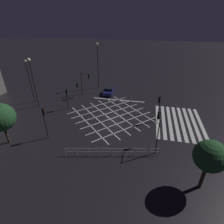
{
  "coord_description": "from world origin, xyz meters",
  "views": [
    {
      "loc": [
        -24.1,
        -5.07,
        14.24
      ],
      "look_at": [
        0.0,
        0.0,
        0.58
      ],
      "focal_mm": 28.0,
      "sensor_mm": 36.0,
      "label": 1
    }
  ],
  "objects_px": {
    "traffic_light_nw_cross": "(44,117)",
    "street_lamp_west": "(31,71)",
    "traffic_light_ne_cross": "(85,79)",
    "traffic_light_sw_main": "(158,124)",
    "street_lamp_far": "(97,56)",
    "street_tree_near": "(0,117)",
    "street_tree_far": "(210,156)",
    "traffic_light_median_north": "(67,95)",
    "street_lamp_east": "(29,76)",
    "waiting_car": "(109,91)",
    "traffic_light_median_south": "(159,104)",
    "traffic_light_ne_main": "(79,85)"
  },
  "relations": [
    {
      "from": "traffic_light_nw_cross",
      "to": "street_lamp_west",
      "type": "xyz_separation_m",
      "value": [
        8.06,
        6.49,
        3.22
      ]
    },
    {
      "from": "traffic_light_nw_cross",
      "to": "traffic_light_ne_cross",
      "type": "relative_size",
      "value": 1.0
    },
    {
      "from": "traffic_light_sw_main",
      "to": "street_lamp_far",
      "type": "relative_size",
      "value": 0.48
    },
    {
      "from": "street_lamp_west",
      "to": "street_tree_near",
      "type": "bearing_deg",
      "value": -168.6
    },
    {
      "from": "street_tree_far",
      "to": "traffic_light_median_north",
      "type": "bearing_deg",
      "value": 56.96
    },
    {
      "from": "street_lamp_east",
      "to": "street_tree_near",
      "type": "relative_size",
      "value": 1.43
    },
    {
      "from": "traffic_light_ne_cross",
      "to": "waiting_car",
      "type": "height_order",
      "value": "traffic_light_ne_cross"
    },
    {
      "from": "traffic_light_median_north",
      "to": "traffic_light_median_south",
      "type": "relative_size",
      "value": 0.89
    },
    {
      "from": "street_tree_near",
      "to": "street_lamp_far",
      "type": "bearing_deg",
      "value": -15.8
    },
    {
      "from": "traffic_light_nw_cross",
      "to": "traffic_light_median_north",
      "type": "xyz_separation_m",
      "value": [
        8.2,
        0.84,
        -0.6
      ]
    },
    {
      "from": "traffic_light_ne_main",
      "to": "traffic_light_median_south",
      "type": "relative_size",
      "value": 0.79
    },
    {
      "from": "traffic_light_nw_cross",
      "to": "street_lamp_east",
      "type": "relative_size",
      "value": 0.58
    },
    {
      "from": "traffic_light_sw_main",
      "to": "street_tree_near",
      "type": "distance_m",
      "value": 18.48
    },
    {
      "from": "traffic_light_median_south",
      "to": "street_tree_near",
      "type": "distance_m",
      "value": 20.68
    },
    {
      "from": "traffic_light_median_north",
      "to": "street_tree_far",
      "type": "height_order",
      "value": "street_tree_far"
    },
    {
      "from": "traffic_light_median_south",
      "to": "street_tree_near",
      "type": "bearing_deg",
      "value": 26.44
    },
    {
      "from": "traffic_light_ne_main",
      "to": "traffic_light_ne_cross",
      "type": "distance_m",
      "value": 1.69
    },
    {
      "from": "street_tree_far",
      "to": "waiting_car",
      "type": "relative_size",
      "value": 1.3
    },
    {
      "from": "traffic_light_nw_cross",
      "to": "waiting_car",
      "type": "bearing_deg",
      "value": 74.73
    },
    {
      "from": "street_lamp_west",
      "to": "waiting_car",
      "type": "height_order",
      "value": "street_lamp_west"
    },
    {
      "from": "traffic_light_ne_main",
      "to": "traffic_light_median_south",
      "type": "height_order",
      "value": "traffic_light_median_south"
    },
    {
      "from": "traffic_light_median_north",
      "to": "street_lamp_east",
      "type": "bearing_deg",
      "value": 169.93
    },
    {
      "from": "traffic_light_sw_main",
      "to": "street_lamp_east",
      "type": "distance_m",
      "value": 23.64
    },
    {
      "from": "traffic_light_ne_cross",
      "to": "street_lamp_far",
      "type": "distance_m",
      "value": 5.86
    },
    {
      "from": "traffic_light_ne_cross",
      "to": "street_lamp_east",
      "type": "xyz_separation_m",
      "value": [
        -5.14,
        8.44,
        1.73
      ]
    },
    {
      "from": "traffic_light_ne_main",
      "to": "traffic_light_median_north",
      "type": "height_order",
      "value": "traffic_light_median_north"
    },
    {
      "from": "traffic_light_sw_main",
      "to": "street_tree_far",
      "type": "xyz_separation_m",
      "value": [
        -5.01,
        -4.08,
        0.5
      ]
    },
    {
      "from": "traffic_light_ne_main",
      "to": "street_lamp_east",
      "type": "xyz_separation_m",
      "value": [
        -4.12,
        7.41,
        2.61
      ]
    },
    {
      "from": "traffic_light_median_north",
      "to": "street_lamp_far",
      "type": "height_order",
      "value": "street_lamp_far"
    },
    {
      "from": "traffic_light_sw_main",
      "to": "traffic_light_nw_cross",
      "type": "bearing_deg",
      "value": 94.43
    },
    {
      "from": "traffic_light_nw_cross",
      "to": "traffic_light_median_south",
      "type": "xyz_separation_m",
      "value": [
        7.3,
        -14.02,
        -0.27
      ]
    },
    {
      "from": "traffic_light_nw_cross",
      "to": "traffic_light_ne_cross",
      "type": "bearing_deg",
      "value": 89.32
    },
    {
      "from": "street_lamp_east",
      "to": "street_lamp_far",
      "type": "height_order",
      "value": "street_lamp_far"
    },
    {
      "from": "traffic_light_sw_main",
      "to": "street_lamp_west",
      "type": "distance_m",
      "value": 21.64
    },
    {
      "from": "traffic_light_sw_main",
      "to": "traffic_light_ne_cross",
      "type": "bearing_deg",
      "value": 44.98
    },
    {
      "from": "waiting_car",
      "to": "traffic_light_nw_cross",
      "type": "bearing_deg",
      "value": -15.27
    },
    {
      "from": "traffic_light_nw_cross",
      "to": "waiting_car",
      "type": "height_order",
      "value": "traffic_light_nw_cross"
    },
    {
      "from": "traffic_light_sw_main",
      "to": "street_lamp_west",
      "type": "xyz_separation_m",
      "value": [
        6.99,
        20.24,
        3.1
      ]
    },
    {
      "from": "traffic_light_nw_cross",
      "to": "traffic_light_median_south",
      "type": "relative_size",
      "value": 1.09
    },
    {
      "from": "traffic_light_sw_main",
      "to": "street_lamp_far",
      "type": "bearing_deg",
      "value": 34.24
    },
    {
      "from": "traffic_light_nw_cross",
      "to": "street_lamp_far",
      "type": "xyz_separation_m",
      "value": [
        19.11,
        -1.47,
        3.66
      ]
    },
    {
      "from": "traffic_light_ne_main",
      "to": "street_tree_near",
      "type": "height_order",
      "value": "street_tree_near"
    },
    {
      "from": "street_lamp_far",
      "to": "traffic_light_sw_main",
      "type": "bearing_deg",
      "value": -145.76
    },
    {
      "from": "street_tree_far",
      "to": "street_lamp_east",
      "type": "bearing_deg",
      "value": 62.71
    },
    {
      "from": "waiting_car",
      "to": "street_tree_near",
      "type": "bearing_deg",
      "value": -26.07
    },
    {
      "from": "street_lamp_west",
      "to": "street_lamp_far",
      "type": "distance_m",
      "value": 13.63
    },
    {
      "from": "street_lamp_west",
      "to": "traffic_light_ne_cross",
      "type": "bearing_deg",
      "value": -45.27
    },
    {
      "from": "traffic_light_nw_cross",
      "to": "street_lamp_west",
      "type": "height_order",
      "value": "street_lamp_west"
    },
    {
      "from": "traffic_light_median_north",
      "to": "traffic_light_ne_main",
      "type": "bearing_deg",
      "value": 90.08
    },
    {
      "from": "traffic_light_sw_main",
      "to": "traffic_light_median_south",
      "type": "xyz_separation_m",
      "value": [
        6.23,
        -0.27,
        -0.39
      ]
    }
  ]
}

